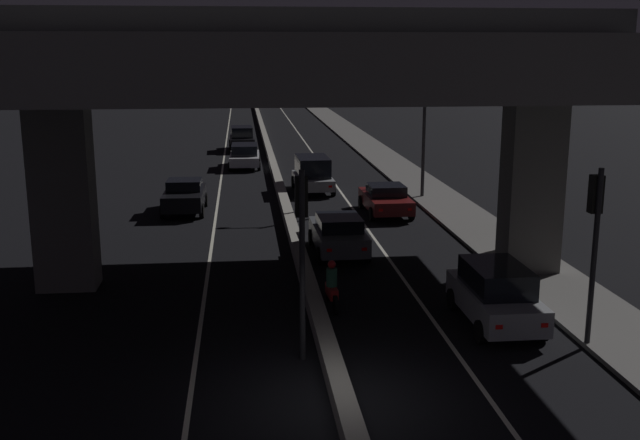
{
  "coord_description": "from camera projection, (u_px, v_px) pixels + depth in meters",
  "views": [
    {
      "loc": [
        -2.01,
        -14.73,
        7.42
      ],
      "look_at": [
        1.05,
        14.22,
        0.81
      ],
      "focal_mm": 42.0,
      "sensor_mm": 36.0,
      "label": 1
    }
  ],
  "objects": [
    {
      "name": "car_dark_red_third",
      "position": [
        386.0,
        199.0,
        34.57
      ],
      "size": [
        2.04,
        4.25,
        1.4
      ],
      "rotation": [
        0.0,
        0.0,
        1.58
      ],
      "color": "#591414",
      "rests_on": "ground_plane"
    },
    {
      "name": "traffic_light_right_of_median",
      "position": [
        595.0,
        226.0,
        18.56
      ],
      "size": [
        0.3,
        0.49,
        4.63
      ],
      "color": "black",
      "rests_on": "ground_plane"
    },
    {
      "name": "median_divider",
      "position": [
        272.0,
        161.0,
        50.03
      ],
      "size": [
        0.45,
        126.0,
        0.44
      ],
      "primitive_type": "cube",
      "color": "gray",
      "rests_on": "ground_plane"
    },
    {
      "name": "car_grey_second",
      "position": [
        338.0,
        234.0,
        27.83
      ],
      "size": [
        1.97,
        4.16,
        1.46
      ],
      "rotation": [
        0.0,
        0.0,
        1.59
      ],
      "color": "#515459",
      "rests_on": "ground_plane"
    },
    {
      "name": "sidewalk_right",
      "position": [
        411.0,
        178.0,
        44.09
      ],
      "size": [
        2.71,
        126.0,
        0.13
      ],
      "primitive_type": "cube",
      "color": "#5B5956",
      "rests_on": "ground_plane"
    },
    {
      "name": "traffic_light_left_of_median",
      "position": [
        302.0,
        231.0,
        17.8
      ],
      "size": [
        0.3,
        0.49,
        4.71
      ],
      "color": "black",
      "rests_on": "ground_plane"
    },
    {
      "name": "car_white_second_oncoming",
      "position": [
        245.0,
        155.0,
        48.42
      ],
      "size": [
        2.09,
        4.36,
        1.51
      ],
      "rotation": [
        0.0,
        0.0,
        -1.59
      ],
      "color": "silver",
      "rests_on": "ground_plane"
    },
    {
      "name": "elevated_overpass",
      "position": [
        304.0,
        71.0,
        23.31
      ],
      "size": [
        21.31,
        13.58,
        8.72
      ],
      "color": "slate",
      "rests_on": "ground_plane"
    },
    {
      "name": "pedestrian_on_sidewalk",
      "position": [
        509.0,
        227.0,
        28.08
      ],
      "size": [
        0.39,
        0.39,
        1.64
      ],
      "color": "black",
      "rests_on": "sidewalk_right"
    },
    {
      "name": "car_black_lead_oncoming",
      "position": [
        185.0,
        196.0,
        34.97
      ],
      "size": [
        2.01,
        4.02,
        1.54
      ],
      "rotation": [
        0.0,
        0.0,
        -1.59
      ],
      "color": "black",
      "rests_on": "ground_plane"
    },
    {
      "name": "ground_plane",
      "position": [
        341.0,
        403.0,
        16.13
      ],
      "size": [
        200.0,
        200.0,
        0.0
      ],
      "primitive_type": "plane",
      "color": "black"
    },
    {
      "name": "car_black_third_oncoming",
      "position": [
        242.0,
        138.0,
        56.79
      ],
      "size": [
        2.02,
        4.32,
        1.8
      ],
      "rotation": [
        0.0,
        0.0,
        -1.54
      ],
      "color": "black",
      "rests_on": "ground_plane"
    },
    {
      "name": "lane_line_right_inner",
      "position": [
        320.0,
        163.0,
        50.41
      ],
      "size": [
        0.12,
        126.0,
        0.0
      ],
      "primitive_type": "cube",
      "color": "beige",
      "rests_on": "ground_plane"
    },
    {
      "name": "lane_line_left_inner",
      "position": [
        223.0,
        165.0,
        49.74
      ],
      "size": [
        0.12,
        126.0,
        0.0
      ],
      "primitive_type": "cube",
      "color": "beige",
      "rests_on": "ground_plane"
    },
    {
      "name": "car_silver_lead",
      "position": [
        496.0,
        294.0,
        20.58
      ],
      "size": [
        1.84,
        4.03,
        1.7
      ],
      "rotation": [
        0.0,
        0.0,
        1.57
      ],
      "color": "gray",
      "rests_on": "ground_plane"
    },
    {
      "name": "street_lamp",
      "position": [
        419.0,
        102.0,
        37.34
      ],
      "size": [
        2.21,
        0.32,
        8.32
      ],
      "color": "#2D2D30",
      "rests_on": "ground_plane"
    },
    {
      "name": "car_silver_fourth",
      "position": [
        313.0,
        173.0,
        40.05
      ],
      "size": [
        2.11,
        4.13,
        1.89
      ],
      "rotation": [
        0.0,
        0.0,
        1.6
      ],
      "color": "gray",
      "rests_on": "ground_plane"
    },
    {
      "name": "motorcycle_red_filtering_near",
      "position": [
        332.0,
        288.0,
        21.97
      ],
      "size": [
        0.34,
        1.75,
        1.44
      ],
      "rotation": [
        0.0,
        0.0,
        1.64
      ],
      "color": "black",
      "rests_on": "ground_plane"
    }
  ]
}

